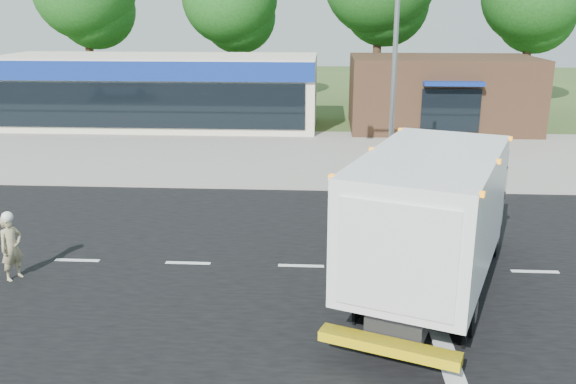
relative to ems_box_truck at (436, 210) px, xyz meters
name	(u,v)px	position (x,y,z in m)	size (l,w,h in m)	color
ground	(301,266)	(-3.14, 1.31, -2.06)	(120.00, 120.00, 0.00)	#385123
road_asphalt	(301,266)	(-3.14, 1.31, -2.05)	(60.00, 14.00, 0.02)	black
sidewalk	(310,181)	(-3.14, 9.51, -2.00)	(60.00, 2.40, 0.12)	gray
parking_apron	(313,149)	(-3.14, 15.31, -2.05)	(60.00, 9.00, 0.02)	gray
lane_markings	(355,290)	(-1.79, -0.04, -2.04)	(55.20, 7.00, 0.01)	silver
ems_box_truck	(436,210)	(0.00, 0.00, 0.00)	(5.17, 8.40, 3.57)	black
emergency_worker	(11,246)	(-10.24, 0.11, -1.19)	(0.63, 0.72, 1.77)	tan
retail_strip_mall	(159,91)	(-12.14, 21.23, -0.04)	(18.00, 6.20, 4.00)	beige
brown_storefront	(441,93)	(3.86, 21.29, -0.06)	(10.00, 6.70, 4.00)	#382316
traffic_signal_pole	(377,55)	(-0.78, 8.91, 2.87)	(3.51, 0.25, 8.00)	gray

